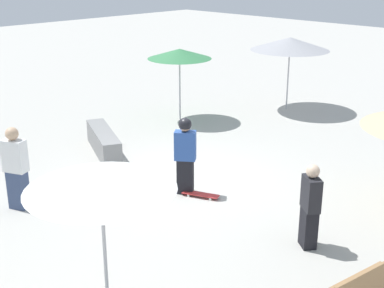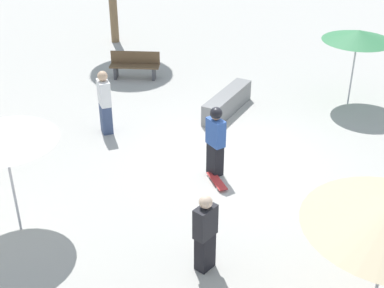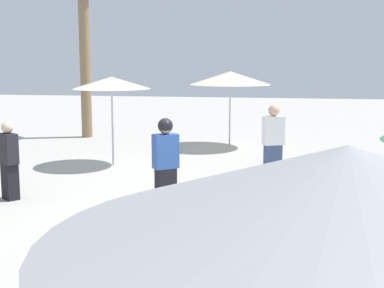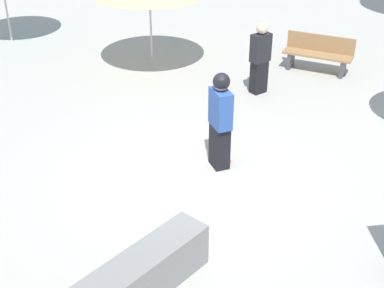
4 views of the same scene
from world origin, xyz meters
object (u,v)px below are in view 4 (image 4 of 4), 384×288
bystander_watching (260,59)px  bench_near (318,54)px  skateboard (221,150)px  skater_main (220,118)px  concrete_ledge (131,284)px

bystander_watching → bench_near: bearing=2.1°
skateboard → bystander_watching: size_ratio=0.52×
skater_main → bench_near: (-1.21, -4.78, -0.48)m
skateboard → bench_near: (-1.27, -4.37, 0.37)m
concrete_ledge → bench_near: bearing=-100.3°
skater_main → skateboard: bearing=-28.9°
bench_near → bystander_watching: bearing=64.4°
skater_main → bystander_watching: 3.17m
skateboard → bystander_watching: (-0.15, -2.77, 0.72)m
skateboard → concrete_ledge: (0.20, 3.70, 0.24)m
bystander_watching → skater_main: bearing=-144.8°
concrete_ledge → bench_near: bench_near is taller
concrete_ledge → skateboard: bearing=-93.1°
concrete_ledge → bystander_watching: 6.49m
bench_near → bystander_watching: (1.12, 1.61, 0.35)m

